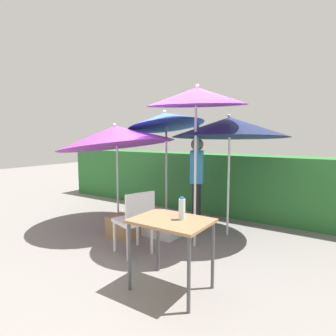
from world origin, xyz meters
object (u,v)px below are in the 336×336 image
object	(u,v)px
umbrella_yellow	(197,97)
bottle_water	(182,209)
chair_plastic	(135,219)
umbrella_orange	(165,120)
folding_table	(171,228)
umbrella_navy	(229,127)
crate_cardboard	(123,226)
umbrella_rainbow	(116,136)
person_vendor	(197,176)
cooler_box	(161,224)

from	to	relation	value
umbrella_yellow	bottle_water	world-z (taller)	umbrella_yellow
chair_plastic	bottle_water	distance (m)	1.14
umbrella_orange	bottle_water	bearing A→B (deg)	-51.62
umbrella_orange	folding_table	xyz separation A→B (m)	(1.37, -1.91, -1.26)
umbrella_orange	folding_table	size ratio (longest dim) A/B	2.77
umbrella_navy	crate_cardboard	size ratio (longest dim) A/B	4.41
chair_plastic	folding_table	bearing A→B (deg)	-28.00
umbrella_rainbow	bottle_water	xyz separation A→B (m)	(2.11, -1.22, -0.76)
umbrella_navy	chair_plastic	size ratio (longest dim) A/B	2.25
person_vendor	bottle_water	distance (m)	2.12
umbrella_rainbow	crate_cardboard	world-z (taller)	umbrella_rainbow
person_vendor	folding_table	xyz separation A→B (m)	(0.76, -1.99, -0.26)
folding_table	bottle_water	size ratio (longest dim) A/B	3.33
umbrella_navy	crate_cardboard	xyz separation A→B (m)	(-1.38, -1.02, -1.61)
umbrella_orange	person_vendor	bearing A→B (deg)	7.94
umbrella_navy	bottle_water	xyz separation A→B (m)	(0.24, -1.87, -0.89)
umbrella_rainbow	umbrella_navy	distance (m)	1.98
cooler_box	crate_cardboard	xyz separation A→B (m)	(-0.51, -0.36, -0.04)
folding_table	cooler_box	bearing A→B (deg)	128.97
person_vendor	cooler_box	size ratio (longest dim) A/B	3.22
bottle_water	chair_plastic	bearing A→B (deg)	156.94
umbrella_yellow	person_vendor	xyz separation A→B (m)	(-0.41, 0.81, -1.25)
folding_table	bottle_water	bearing A→B (deg)	29.31
umbrella_yellow	chair_plastic	distance (m)	1.90
umbrella_navy	person_vendor	size ratio (longest dim) A/B	1.06
umbrella_navy	umbrella_rainbow	bearing A→B (deg)	-160.97
umbrella_rainbow	cooler_box	size ratio (longest dim) A/B	3.60
umbrella_orange	umbrella_yellow	bearing A→B (deg)	-35.19
umbrella_orange	chair_plastic	distance (m)	2.07
crate_cardboard	umbrella_rainbow	bearing A→B (deg)	142.52
umbrella_yellow	chair_plastic	bearing A→B (deg)	-127.90
umbrella_yellow	person_vendor	size ratio (longest dim) A/B	1.26
umbrella_orange	umbrella_navy	distance (m)	1.23
cooler_box	crate_cardboard	world-z (taller)	cooler_box
cooler_box	crate_cardboard	bearing A→B (deg)	-144.77
cooler_box	crate_cardboard	size ratio (longest dim) A/B	1.29
person_vendor	cooler_box	xyz separation A→B (m)	(-0.27, -0.73, -0.73)
umbrella_rainbow	crate_cardboard	size ratio (longest dim) A/B	4.64
umbrella_navy	chair_plastic	xyz separation A→B (m)	(-0.75, -1.45, -1.26)
umbrella_yellow	person_vendor	distance (m)	1.54
umbrella_navy	crate_cardboard	bearing A→B (deg)	-143.61
umbrella_rainbow	folding_table	size ratio (longest dim) A/B	2.63
bottle_water	umbrella_rainbow	bearing A→B (deg)	149.88
umbrella_rainbow	folding_table	bearing A→B (deg)	-32.41
bottle_water	umbrella_yellow	bearing A→B (deg)	111.47
cooler_box	folding_table	size ratio (longest dim) A/B	0.73
person_vendor	crate_cardboard	xyz separation A→B (m)	(-0.77, -1.09, -0.77)
umbrella_rainbow	chair_plastic	xyz separation A→B (m)	(1.12, -0.80, -1.13)
umbrella_yellow	crate_cardboard	xyz separation A→B (m)	(-1.18, -0.28, -2.01)
umbrella_rainbow	person_vendor	size ratio (longest dim) A/B	1.12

